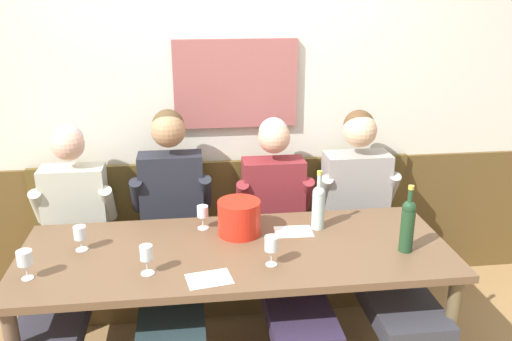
% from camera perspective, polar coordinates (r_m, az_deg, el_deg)
% --- Properties ---
extents(room_wall_back, '(6.80, 0.12, 2.80)m').
position_cam_1_polar(room_wall_back, '(3.60, -3.63, 8.39)').
color(room_wall_back, silver).
rests_on(room_wall_back, ground).
extents(wood_wainscot_panel, '(6.80, 0.03, 0.92)m').
position_cam_1_polar(wood_wainscot_panel, '(3.84, -3.30, -5.69)').
color(wood_wainscot_panel, brown).
rests_on(wood_wainscot_panel, ground).
extents(wall_bench, '(2.56, 0.42, 0.94)m').
position_cam_1_polar(wall_bench, '(3.73, -3.02, -9.52)').
color(wall_bench, brown).
rests_on(wall_bench, ground).
extents(dining_table, '(2.26, 0.85, 0.75)m').
position_cam_1_polar(dining_table, '(2.92, -2.07, -9.56)').
color(dining_table, brown).
rests_on(dining_table, ground).
extents(person_center_right_seat, '(0.49, 1.31, 1.27)m').
position_cam_1_polar(person_center_right_seat, '(3.31, -19.38, -8.32)').
color(person_center_right_seat, '#27343F').
rests_on(person_center_right_seat, ground).
extents(person_left_seat, '(0.50, 1.31, 1.34)m').
position_cam_1_polar(person_left_seat, '(3.23, -8.85, -7.33)').
color(person_left_seat, '#35303F').
rests_on(person_left_seat, ground).
extents(person_center_left_seat, '(0.50, 1.31, 1.27)m').
position_cam_1_polar(person_center_left_seat, '(3.27, 2.83, -7.40)').
color(person_center_left_seat, '#332933').
rests_on(person_center_left_seat, ground).
extents(person_right_seat, '(0.53, 1.32, 1.31)m').
position_cam_1_polar(person_right_seat, '(3.41, 12.04, -6.21)').
color(person_right_seat, '#252840').
rests_on(person_right_seat, ground).
extents(ice_bucket, '(0.24, 0.24, 0.19)m').
position_cam_1_polar(ice_bucket, '(3.00, -1.79, -4.99)').
color(ice_bucket, red).
rests_on(ice_bucket, dining_table).
extents(wine_bottle_amber_mid, '(0.07, 0.07, 0.36)m').
position_cam_1_polar(wine_bottle_amber_mid, '(2.90, 15.66, -5.41)').
color(wine_bottle_amber_mid, '#1D3F23').
rests_on(wine_bottle_amber_mid, dining_table).
extents(wine_bottle_green_tall, '(0.07, 0.07, 0.34)m').
position_cam_1_polar(wine_bottle_green_tall, '(3.07, 6.58, -3.65)').
color(wine_bottle_green_tall, '#B1C8C3').
rests_on(wine_bottle_green_tall, dining_table).
extents(wine_glass_right_end, '(0.07, 0.07, 0.13)m').
position_cam_1_polar(wine_glass_right_end, '(2.97, -18.02, -6.38)').
color(wine_glass_right_end, silver).
rests_on(wine_glass_right_end, dining_table).
extents(wine_glass_center_rear, '(0.07, 0.07, 0.15)m').
position_cam_1_polar(wine_glass_center_rear, '(2.66, -11.46, -8.67)').
color(wine_glass_center_rear, silver).
rests_on(wine_glass_center_rear, dining_table).
extents(wine_glass_left_end, '(0.06, 0.06, 0.14)m').
position_cam_1_polar(wine_glass_left_end, '(3.08, -5.63, -4.41)').
color(wine_glass_left_end, silver).
rests_on(wine_glass_left_end, dining_table).
extents(wine_glass_mid_left, '(0.07, 0.07, 0.15)m').
position_cam_1_polar(wine_glass_mid_left, '(2.68, 1.65, -7.85)').
color(wine_glass_mid_left, silver).
rests_on(wine_glass_mid_left, dining_table).
extents(wine_glass_center_front, '(0.07, 0.07, 0.14)m').
position_cam_1_polar(wine_glass_center_front, '(2.78, -23.16, -8.51)').
color(wine_glass_center_front, silver).
rests_on(wine_glass_center_front, dining_table).
extents(tasting_sheet_left_guest, '(0.22, 0.16, 0.00)m').
position_cam_1_polar(tasting_sheet_left_guest, '(3.07, 3.96, -6.42)').
color(tasting_sheet_left_guest, white).
rests_on(tasting_sheet_left_guest, dining_table).
extents(tasting_sheet_right_guest, '(0.23, 0.18, 0.00)m').
position_cam_1_polar(tasting_sheet_right_guest, '(2.62, -4.96, -11.29)').
color(tasting_sheet_right_guest, white).
rests_on(tasting_sheet_right_guest, dining_table).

